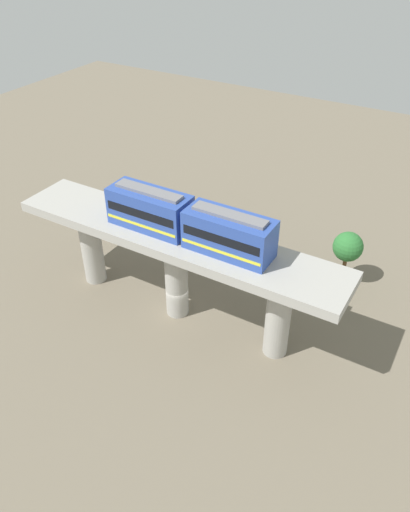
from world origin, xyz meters
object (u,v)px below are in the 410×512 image
train (188,221)px  parked_car_white (272,264)px  parked_car_black (211,244)px  parked_car_red (175,217)px  tree_near_viaduct (348,247)px

train → parked_car_white: 13.34m
parked_car_black → parked_car_red: (2.67, 6.02, 0.00)m
train → parked_car_red: (12.09, 9.45, -8.78)m
parked_car_red → parked_car_white: (-2.58, -12.69, 0.00)m
parked_car_red → tree_near_viaduct: size_ratio=0.85×
parked_car_black → parked_car_white: bearing=-82.6°
train → parked_car_black: 13.32m
parked_car_red → tree_near_viaduct: tree_near_viaduct is taller
parked_car_black → parked_car_white: same height
train → tree_near_viaduct: 15.80m
parked_car_black → tree_near_viaduct: size_ratio=0.83×
parked_car_red → parked_car_white: same height
parked_car_white → parked_car_black: bearing=82.9°
tree_near_viaduct → parked_car_black: bearing=97.9°
parked_car_white → parked_car_red: bearing=70.6°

